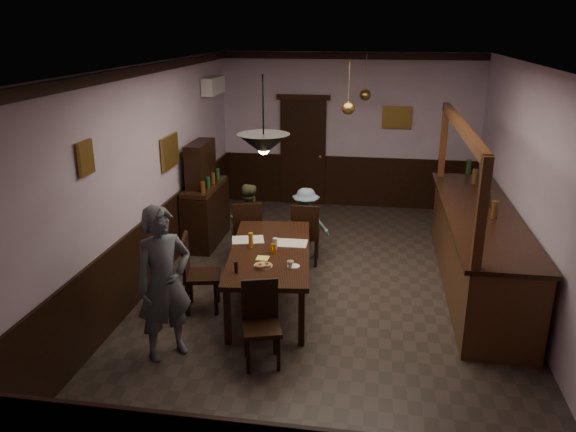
% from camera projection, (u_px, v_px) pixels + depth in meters
% --- Properties ---
extents(room, '(5.01, 8.01, 3.01)m').
position_uv_depth(room, '(331.00, 187.00, 7.21)').
color(room, '#2D2621').
rests_on(room, ground).
extents(dining_table, '(1.27, 2.31, 0.75)m').
position_uv_depth(dining_table, '(270.00, 254.00, 7.18)').
color(dining_table, black).
rests_on(dining_table, ground).
extents(chair_far_left, '(0.55, 0.55, 1.00)m').
position_uv_depth(chair_far_left, '(247.00, 230.00, 8.44)').
color(chair_far_left, black).
rests_on(chair_far_left, ground).
extents(chair_far_right, '(0.44, 0.44, 0.97)m').
position_uv_depth(chair_far_right, '(305.00, 232.00, 8.42)').
color(chair_far_right, black).
rests_on(chair_far_right, ground).
extents(chair_near, '(0.50, 0.50, 0.91)m').
position_uv_depth(chair_near, '(261.00, 319.00, 5.99)').
color(chair_near, black).
rests_on(chair_near, ground).
extents(chair_side, '(0.52, 0.52, 1.00)m').
position_uv_depth(chair_side, '(195.00, 270.00, 7.06)').
color(chair_side, black).
rests_on(chair_side, ground).
extents(person_standing, '(0.74, 0.74, 1.72)m').
position_uv_depth(person_standing, '(164.00, 283.00, 5.98)').
color(person_standing, '#555A61').
rests_on(person_standing, ground).
extents(person_seated_left, '(0.64, 0.54, 1.18)m').
position_uv_depth(person_seated_left, '(248.00, 221.00, 8.69)').
color(person_seated_left, brown).
rests_on(person_seated_left, ground).
extents(person_seated_right, '(0.73, 0.43, 1.13)m').
position_uv_depth(person_seated_right, '(306.00, 223.00, 8.67)').
color(person_seated_right, slate).
rests_on(person_seated_right, ground).
extents(newspaper_left, '(0.48, 0.40, 0.01)m').
position_uv_depth(newspaper_left, '(248.00, 240.00, 7.49)').
color(newspaper_left, silver).
rests_on(newspaper_left, dining_table).
extents(newspaper_right, '(0.43, 0.31, 0.01)m').
position_uv_depth(newspaper_right, '(291.00, 243.00, 7.37)').
color(newspaper_right, silver).
rests_on(newspaper_right, dining_table).
extents(napkin, '(0.17, 0.17, 0.00)m').
position_uv_depth(napkin, '(263.00, 258.00, 6.90)').
color(napkin, '#E5F058').
rests_on(napkin, dining_table).
extents(saucer, '(0.15, 0.15, 0.01)m').
position_uv_depth(saucer, '(294.00, 266.00, 6.66)').
color(saucer, white).
rests_on(saucer, dining_table).
extents(coffee_cup, '(0.09, 0.09, 0.07)m').
position_uv_depth(coffee_cup, '(290.00, 264.00, 6.62)').
color(coffee_cup, white).
rests_on(coffee_cup, saucer).
extents(pastry_plate, '(0.22, 0.22, 0.01)m').
position_uv_depth(pastry_plate, '(263.00, 266.00, 6.67)').
color(pastry_plate, white).
rests_on(pastry_plate, dining_table).
extents(pastry_ring_a, '(0.13, 0.13, 0.04)m').
position_uv_depth(pastry_ring_a, '(260.00, 266.00, 6.61)').
color(pastry_ring_a, '#C68C47').
rests_on(pastry_ring_a, pastry_plate).
extents(pastry_ring_b, '(0.13, 0.13, 0.04)m').
position_uv_depth(pastry_ring_b, '(266.00, 265.00, 6.63)').
color(pastry_ring_b, '#C68C47').
rests_on(pastry_ring_b, pastry_plate).
extents(soda_can, '(0.07, 0.07, 0.12)m').
position_uv_depth(soda_can, '(273.00, 248.00, 7.05)').
color(soda_can, orange).
rests_on(soda_can, dining_table).
extents(beer_glass, '(0.06, 0.06, 0.20)m').
position_uv_depth(beer_glass, '(251.00, 240.00, 7.20)').
color(beer_glass, '#BF721E').
rests_on(beer_glass, dining_table).
extents(water_glass, '(0.06, 0.06, 0.15)m').
position_uv_depth(water_glass, '(275.00, 244.00, 7.16)').
color(water_glass, silver).
rests_on(water_glass, dining_table).
extents(pepper_mill, '(0.04, 0.04, 0.14)m').
position_uv_depth(pepper_mill, '(236.00, 267.00, 6.48)').
color(pepper_mill, black).
rests_on(pepper_mill, dining_table).
extents(sideboard, '(0.46, 1.28, 1.70)m').
position_uv_depth(sideboard, '(205.00, 203.00, 9.27)').
color(sideboard, black).
rests_on(sideboard, ground).
extents(bar_counter, '(0.95, 4.07, 2.29)m').
position_uv_depth(bar_counter, '(477.00, 246.00, 7.74)').
color(bar_counter, '#452912').
rests_on(bar_counter, ground).
extents(door_back, '(0.90, 0.06, 2.10)m').
position_uv_depth(door_back, '(303.00, 153.00, 11.18)').
color(door_back, black).
rests_on(door_back, ground).
extents(ac_unit, '(0.20, 0.85, 0.30)m').
position_uv_depth(ac_unit, '(213.00, 85.00, 9.97)').
color(ac_unit, white).
rests_on(ac_unit, ground).
extents(picture_left_small, '(0.04, 0.28, 0.36)m').
position_uv_depth(picture_left_small, '(86.00, 158.00, 5.88)').
color(picture_left_small, olive).
rests_on(picture_left_small, ground).
extents(picture_left_large, '(0.04, 0.62, 0.48)m').
position_uv_depth(picture_left_large, '(170.00, 152.00, 8.27)').
color(picture_left_large, olive).
rests_on(picture_left_large, ground).
extents(picture_back, '(0.55, 0.04, 0.42)m').
position_uv_depth(picture_back, '(397.00, 117.00, 10.68)').
color(picture_back, olive).
rests_on(picture_back, ground).
extents(pendant_iron, '(0.56, 0.56, 0.83)m').
position_uv_depth(pendant_iron, '(264.00, 144.00, 5.91)').
color(pendant_iron, black).
rests_on(pendant_iron, ground).
extents(pendant_brass_mid, '(0.20, 0.20, 0.81)m').
position_uv_depth(pendant_brass_mid, '(348.00, 108.00, 8.35)').
color(pendant_brass_mid, '#BF8C3F').
rests_on(pendant_brass_mid, ground).
extents(pendant_brass_far, '(0.20, 0.20, 0.81)m').
position_uv_depth(pendant_brass_far, '(365.00, 95.00, 9.90)').
color(pendant_brass_far, '#BF8C3F').
rests_on(pendant_brass_far, ground).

